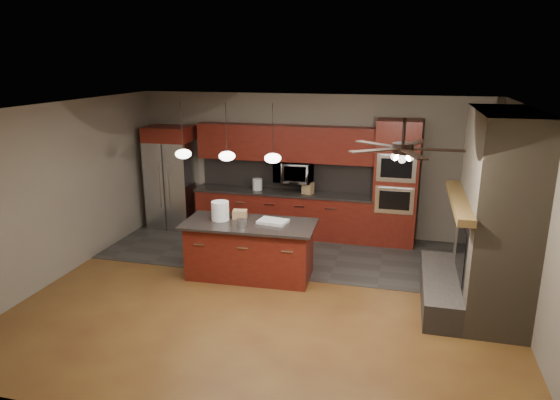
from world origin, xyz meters
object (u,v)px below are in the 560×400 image
(oven_tower, at_px, (396,184))
(white_bucket, at_px, (220,211))
(microwave, at_px, (294,172))
(paint_tray, at_px, (273,221))
(paint_can, at_px, (241,223))
(cardboard_box, at_px, (240,214))
(counter_bucket, at_px, (257,184))
(kitchen_island, at_px, (250,249))
(refrigerator, at_px, (172,178))
(counter_box, at_px, (308,188))

(oven_tower, distance_m, white_bucket, 3.42)
(microwave, relative_size, paint_tray, 1.61)
(paint_can, height_order, paint_tray, paint_can)
(paint_tray, distance_m, cardboard_box, 0.60)
(microwave, distance_m, white_bucket, 2.28)
(white_bucket, xyz_separation_m, paint_can, (0.43, -0.21, -0.10))
(cardboard_box, bearing_deg, oven_tower, 29.61)
(paint_tray, xyz_separation_m, counter_bucket, (-0.87, 2.03, 0.07))
(kitchen_island, bearing_deg, cardboard_box, 137.04)
(counter_bucket, bearing_deg, kitchen_island, -76.74)
(refrigerator, bearing_deg, paint_can, -44.39)
(paint_can, bearing_deg, cardboard_box, 112.07)
(oven_tower, distance_m, refrigerator, 4.55)
(refrigerator, bearing_deg, cardboard_box, -41.19)
(refrigerator, relative_size, paint_can, 13.24)
(paint_can, distance_m, counter_box, 2.34)
(kitchen_island, relative_size, white_bucket, 7.00)
(refrigerator, distance_m, kitchen_island, 3.17)
(kitchen_island, relative_size, paint_can, 13.36)
(oven_tower, relative_size, white_bucket, 7.75)
(counter_bucket, bearing_deg, paint_tray, -66.89)
(kitchen_island, distance_m, white_bucket, 0.79)
(refrigerator, height_order, counter_box, refrigerator)
(cardboard_box, height_order, counter_bucket, counter_bucket)
(counter_bucket, bearing_deg, oven_tower, -0.16)
(counter_box, bearing_deg, oven_tower, 23.31)
(paint_tray, bearing_deg, cardboard_box, 179.25)
(paint_can, distance_m, cardboard_box, 0.39)
(microwave, bearing_deg, counter_bucket, -176.10)
(refrigerator, bearing_deg, white_bucket, -47.55)
(cardboard_box, distance_m, counter_bucket, 1.96)
(white_bucket, xyz_separation_m, cardboard_box, (0.28, 0.16, -0.08))
(white_bucket, bearing_deg, paint_can, -26.08)
(paint_can, relative_size, counter_bucket, 0.71)
(microwave, xyz_separation_m, paint_can, (-0.30, -2.36, -0.33))
(paint_tray, bearing_deg, kitchen_island, -157.06)
(paint_can, height_order, counter_bucket, counter_bucket)
(oven_tower, bearing_deg, refrigerator, -179.07)
(kitchen_island, xyz_separation_m, counter_bucket, (-0.50, 2.13, 0.55))
(paint_can, bearing_deg, oven_tower, 45.24)
(refrigerator, relative_size, cardboard_box, 9.56)
(white_bucket, xyz_separation_m, counter_bucket, (-0.00, 2.10, -0.06))
(paint_can, bearing_deg, refrigerator, 135.61)
(paint_can, bearing_deg, white_bucket, 153.92)
(counter_box, bearing_deg, refrigerator, -157.54)
(counter_box, bearing_deg, paint_can, -83.42)
(paint_tray, height_order, cardboard_box, cardboard_box)
(white_bucket, bearing_deg, kitchen_island, -3.90)
(counter_bucket, bearing_deg, refrigerator, -177.48)
(refrigerator, xyz_separation_m, counter_bucket, (1.84, 0.08, -0.05))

